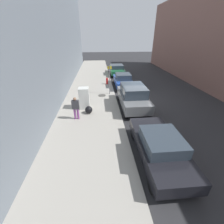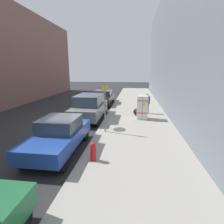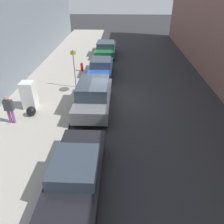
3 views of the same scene
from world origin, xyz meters
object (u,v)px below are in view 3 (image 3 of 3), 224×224
Objects in this scene: street_sign_post at (74,67)px; parked_sedan_green at (106,48)px; parked_suv_gray at (94,96)px; parked_hatchback_blue at (101,67)px; trash_bag at (31,111)px; fire_hydrant at (82,67)px; parked_sedan_dark at (76,171)px; discarded_refrigerator at (29,95)px; pedestrian_walking_far at (9,108)px.

street_sign_post is 0.59× the size of parked_sedan_green.
parked_suv_gray reaches higher than parked_sedan_green.
street_sign_post reaches higher than parked_hatchback_blue.
street_sign_post is 4.35m from trash_bag.
parked_sedan_dark is (1.66, -11.50, 0.23)m from fire_hydrant.
discarded_refrigerator reaches higher than parked_sedan_green.
fire_hydrant is 7.13m from trash_bag.
parked_sedan_green is at bearing 90.00° from parked_hatchback_blue.
parked_hatchback_blue is at bearing -26.23° from fire_hydrant.
parked_hatchback_blue is at bearing 55.70° from street_sign_post.
street_sign_post is at bearing -101.42° from parked_sedan_green.
pedestrian_walking_far is 0.35× the size of parked_suv_gray.
parked_sedan_green is (1.66, 4.71, 0.25)m from fire_hydrant.
parked_suv_gray is 1.11× the size of parked_hatchback_blue.
trash_bag is 0.34× the size of pedestrian_walking_far.
fire_hydrant is 1.87m from parked_hatchback_blue.
parked_suv_gray is 10.65m from parked_sedan_green.
fire_hydrant is 6.17m from parked_suv_gray.
street_sign_post is (2.11, 2.91, 0.66)m from discarded_refrigerator.
parked_sedan_dark is (4.11, -3.83, -0.26)m from pedestrian_walking_far.
pedestrian_walking_far is 4.46m from parked_suv_gray.
fire_hydrant is at bearing 105.61° from parked_suv_gray.
discarded_refrigerator is 3.65m from street_sign_post.
fire_hydrant is 11.63m from parked_sedan_dark.
pedestrian_walking_far reaches higher than trash_bag.
parked_suv_gray is 0.99× the size of parked_sedan_green.
street_sign_post is 3.65× the size of fire_hydrant.
parked_hatchback_blue reaches higher than fire_hydrant.
pedestrian_walking_far reaches higher than parked_hatchback_blue.
parked_suv_gray is 5.12m from parked_hatchback_blue.
pedestrian_walking_far is (-2.52, -4.53, -0.59)m from street_sign_post.
discarded_refrigerator is 0.36× the size of parked_suv_gray.
pedestrian_walking_far is at bearing 137.01° from parked_sedan_dark.
discarded_refrigerator is at bearing -125.91° from street_sign_post.
parked_suv_gray reaches higher than parked_sedan_dark.
street_sign_post reaches higher than pedestrian_walking_far.
parked_suv_gray reaches higher than parked_hatchback_blue.
street_sign_post reaches higher than parked_suv_gray.
trash_bag is 5.69m from parked_sedan_dark.
parked_suv_gray reaches higher than fire_hydrant.
parked_suv_gray is (3.69, 0.12, -0.03)m from discarded_refrigerator.
discarded_refrigerator is at bearing 124.12° from parked_sedan_dark.
discarded_refrigerator is 0.40× the size of parked_hatchback_blue.
street_sign_post is at bearing -120.98° from pedestrian_walking_far.
fire_hydrant is at bearing -109.38° from parked_sedan_green.
street_sign_post is 4.99× the size of trash_bag.
street_sign_post is 8.06m from parked_sedan_green.
pedestrian_walking_far is 0.35× the size of parked_sedan_dark.
street_sign_post is 0.59× the size of parked_sedan_dark.
parked_sedan_green is at bearing 78.58° from street_sign_post.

